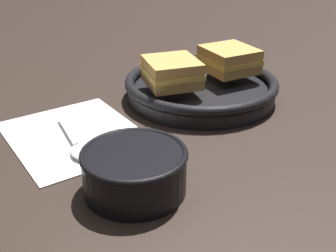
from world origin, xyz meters
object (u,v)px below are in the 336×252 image
(spoon, at_px, (77,146))
(sandwich_near_right, at_px, (172,72))
(sandwich_near_left, at_px, (229,59))
(skillet, at_px, (201,87))
(soup_bowl, at_px, (134,168))

(spoon, bearing_deg, sandwich_near_right, 113.51)
(sandwich_near_left, bearing_deg, skillet, -103.50)
(soup_bowl, bearing_deg, sandwich_near_right, 123.93)
(soup_bowl, distance_m, sandwich_near_left, 0.38)
(spoon, relative_size, skillet, 0.37)
(soup_bowl, relative_size, sandwich_near_left, 1.10)
(skillet, bearing_deg, soup_bowl, -64.79)
(sandwich_near_left, height_order, sandwich_near_right, same)
(spoon, distance_m, sandwich_near_left, 0.36)
(skillet, xyz_separation_m, sandwich_near_right, (-0.01, -0.07, 0.04))
(skillet, height_order, sandwich_near_left, sandwich_near_left)
(spoon, relative_size, sandwich_near_right, 1.15)
(soup_bowl, distance_m, spoon, 0.14)
(spoon, xyz_separation_m, sandwich_near_left, (0.02, 0.35, 0.06))
(sandwich_near_right, bearing_deg, sandwich_near_left, 77.33)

